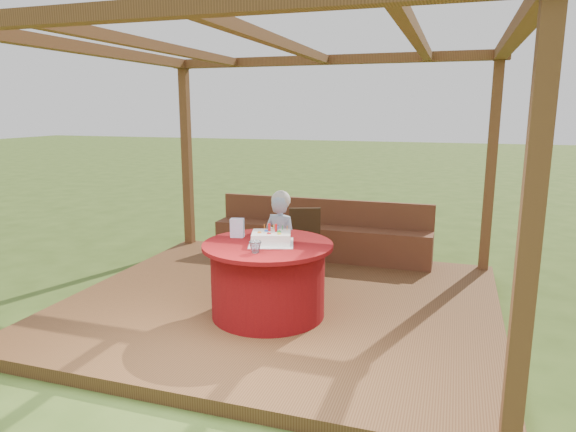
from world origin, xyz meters
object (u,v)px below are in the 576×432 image
Objects in this scene: table at (268,279)px; elderly_woman at (281,241)px; bench at (321,239)px; gift_bag at (237,228)px; chair at (305,241)px; birthday_cake at (271,238)px; drinking_glass at (255,247)px.

table is 1.11× the size of elderly_woman.
bench reaches higher than table.
chair is at bearing 58.36° from gift_bag.
birthday_cake is (0.12, -0.64, 0.20)m from elderly_woman.
table is at bearing -32.83° from gift_bag.
drinking_glass is (0.01, -0.35, 0.42)m from table.
chair is 1.27m from gift_bag.
elderly_woman is at bearing -92.98° from bench.
bench is 2.34× the size of table.
gift_bag is at bearing -100.65° from bench.
chair is at bearing -88.77° from bench.
bench is 26.33× the size of drinking_glass.
elderly_woman reaches higher than bench.
birthday_cake is at bearing -88.87° from chair.
table is 2.40× the size of birthday_cake.
gift_bag reaches higher than chair.
drinking_glass is (0.02, -2.48, 0.53)m from bench.
bench is 2.14m from table.
drinking_glass is (-0.03, -0.35, -0.00)m from birthday_cake.
birthday_cake is 0.36m from drinking_glass.
elderly_woman reaches higher than gift_bag.
drinking_glass reaches higher than bench.
bench is at bearing 90.39° from drinking_glass.
table is (0.01, -2.13, 0.11)m from bench.
chair is 1.33m from birthday_cake.
drinking_glass is at bearing -90.05° from chair.
elderly_woman is at bearing -98.54° from chair.
elderly_woman reaches higher than chair.
elderly_woman is 1.02m from drinking_glass.
elderly_woman is (-0.08, -1.48, 0.33)m from bench.
gift_bag is at bearing 128.78° from drinking_glass.
bench is at bearing 87.02° from elderly_woman.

